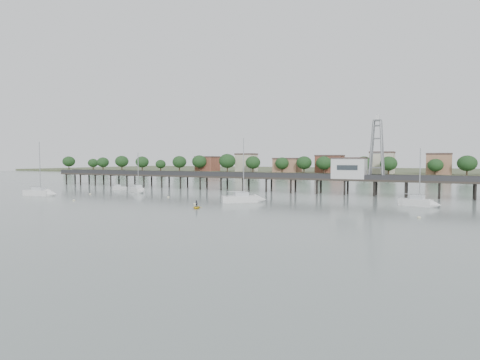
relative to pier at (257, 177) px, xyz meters
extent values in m
plane|color=slate|center=(0.00, -60.00, -3.79)|extent=(500.00, 500.00, 0.00)
cube|color=#2D2823|center=(0.00, 0.00, -0.04)|extent=(150.00, 5.00, 0.50)
cube|color=#333335|center=(0.00, -2.40, 0.76)|extent=(150.00, 0.12, 1.10)
cube|color=#333335|center=(0.00, 2.40, 0.76)|extent=(150.00, 0.12, 1.10)
cylinder|color=black|center=(-73.00, -1.90, -1.99)|extent=(0.50, 0.50, 4.40)
cylinder|color=black|center=(-73.00, 1.90, -1.99)|extent=(0.50, 0.50, 4.40)
cylinder|color=black|center=(0.00, -1.90, -1.99)|extent=(0.50, 0.50, 4.40)
cylinder|color=black|center=(0.00, 1.90, -1.99)|extent=(0.50, 0.50, 4.40)
cube|color=silver|center=(25.00, 0.00, 2.71)|extent=(8.00, 5.00, 5.00)
cube|color=#4C3833|center=(25.00, 0.00, 5.36)|extent=(8.40, 5.40, 0.30)
cube|color=slate|center=(31.50, 0.00, 14.36)|extent=(1.80, 1.80, 0.30)
cube|color=silver|center=(31.50, 0.00, 15.11)|extent=(0.90, 0.90, 1.20)
cube|color=silver|center=(-26.43, -18.42, -3.32)|extent=(5.20, 4.21, 1.65)
cone|color=silver|center=(-23.81, -20.03, -3.32)|extent=(2.75, 2.70, 1.91)
cube|color=silver|center=(-26.43, -18.42, -2.14)|extent=(2.67, 2.45, 0.75)
cylinder|color=#A5A8AA|center=(-26.14, -18.59, 2.12)|extent=(0.18, 0.18, 9.23)
cylinder|color=#A5A8AA|center=(-27.13, -17.99, -1.59)|extent=(2.51, 1.61, 0.12)
cube|color=silver|center=(8.73, -27.71, -3.32)|extent=(6.52, 5.80, 1.65)
cone|color=silver|center=(11.87, -25.30, -3.32)|extent=(3.59, 3.56, 2.46)
cube|color=silver|center=(8.73, -27.71, -2.14)|extent=(3.43, 3.27, 0.75)
cylinder|color=#A5A8AA|center=(9.08, -27.44, 3.44)|extent=(0.18, 0.18, 11.86)
cylinder|color=#A5A8AA|center=(7.90, -28.35, -1.59)|extent=(3.00, 2.34, 0.12)
cube|color=silver|center=(-41.97, -36.10, -3.32)|extent=(6.57, 3.50, 1.65)
cone|color=silver|center=(-38.14, -35.41, -3.32)|extent=(2.99, 2.85, 2.43)
cube|color=silver|center=(-41.97, -36.10, -2.14)|extent=(3.07, 2.40, 0.75)
cylinder|color=#A5A8AA|center=(-41.55, -36.03, 3.35)|extent=(0.18, 0.18, 11.70)
cylinder|color=#A5A8AA|center=(-43.00, -36.29, -1.59)|extent=(3.60, 0.77, 0.12)
cube|color=silver|center=(41.48, -19.02, -3.32)|extent=(5.49, 3.41, 1.65)
cone|color=silver|center=(44.55, -19.96, -3.32)|extent=(2.63, 2.53, 1.99)
cube|color=silver|center=(41.48, -19.02, -2.14)|extent=(2.65, 2.19, 0.75)
cylinder|color=#A5A8AA|center=(41.82, -19.13, 2.31)|extent=(0.18, 0.18, 9.61)
cylinder|color=#A5A8AA|center=(40.66, -18.77, -1.59)|extent=(2.89, 0.99, 0.12)
cube|color=silver|center=(-37.43, -13.52, -3.39)|extent=(4.37, 2.40, 1.15)
cube|color=silver|center=(-38.34, -13.36, -2.70)|extent=(1.59, 1.59, 0.69)
imported|color=yellow|center=(5.98, -40.45, -3.79)|extent=(1.87, 1.29, 2.56)
imported|color=black|center=(5.98, -40.45, -3.79)|extent=(0.61, 1.28, 0.30)
ellipsoid|color=beige|center=(2.29, -35.35, -3.71)|extent=(0.56, 0.56, 0.39)
ellipsoid|color=beige|center=(-10.84, -26.14, -3.71)|extent=(0.56, 0.56, 0.39)
ellipsoid|color=beige|center=(-33.38, -28.23, -3.71)|extent=(0.56, 0.56, 0.39)
ellipsoid|color=beige|center=(-24.53, -40.95, -3.71)|extent=(0.56, 0.56, 0.39)
ellipsoid|color=beige|center=(42.45, -35.74, -3.71)|extent=(0.56, 0.56, 0.39)
cube|color=#475133|center=(0.00, 185.00, -3.29)|extent=(500.00, 170.00, 1.40)
cube|color=brown|center=(-90.00, 123.00, 1.91)|extent=(13.00, 10.50, 9.00)
cube|color=brown|center=(-62.00, 123.00, 1.91)|extent=(13.00, 10.50, 9.00)
cube|color=brown|center=(-35.00, 123.00, 1.91)|extent=(13.00, 10.50, 9.00)
cube|color=brown|center=(-10.00, 123.00, 1.91)|extent=(13.00, 10.50, 9.00)
cube|color=brown|center=(18.00, 123.00, 1.91)|extent=(13.00, 10.50, 9.00)
cube|color=brown|center=(45.00, 123.00, 1.91)|extent=(13.00, 10.50, 9.00)
ellipsoid|color=#193D1B|center=(-120.00, 111.00, 2.21)|extent=(8.00, 8.00, 6.80)
ellipsoid|color=#193D1B|center=(0.00, 111.00, 2.21)|extent=(8.00, 8.00, 6.80)
camera|label=1|loc=(44.90, -101.28, 5.08)|focal=30.00mm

